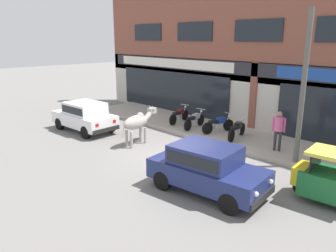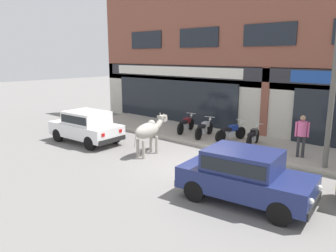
{
  "view_description": "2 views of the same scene",
  "coord_description": "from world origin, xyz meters",
  "px_view_note": "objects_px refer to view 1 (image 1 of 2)",
  "views": [
    {
      "loc": [
        8.45,
        -8.55,
        4.53
      ],
      "look_at": [
        -1.48,
        1.0,
        0.8
      ],
      "focal_mm": 35.0,
      "sensor_mm": 36.0,
      "label": 1
    },
    {
      "loc": [
        6.7,
        -9.01,
        3.92
      ],
      "look_at": [
        -2.2,
        1.0,
        1.03
      ],
      "focal_mm": 35.0,
      "sensor_mm": 36.0,
      "label": 2
    }
  ],
  "objects_px": {
    "motorcycle_0": "(179,115)",
    "pedestrian": "(279,127)",
    "motorcycle_2": "(218,124)",
    "utility_pole": "(303,89)",
    "motorcycle_3": "(237,130)",
    "car_0": "(207,167)",
    "auto_rickshaw": "(332,181)",
    "motorcycle_1": "(194,120)",
    "car_1": "(85,115)",
    "cow": "(137,122)"
  },
  "relations": [
    {
      "from": "motorcycle_0",
      "to": "motorcycle_1",
      "type": "distance_m",
      "value": 1.29
    },
    {
      "from": "motorcycle_2",
      "to": "pedestrian",
      "type": "relative_size",
      "value": 1.11
    },
    {
      "from": "car_0",
      "to": "motorcycle_2",
      "type": "bearing_deg",
      "value": 124.26
    },
    {
      "from": "pedestrian",
      "to": "motorcycle_1",
      "type": "bearing_deg",
      "value": 177.69
    },
    {
      "from": "car_1",
      "to": "motorcycle_2",
      "type": "height_order",
      "value": "car_1"
    },
    {
      "from": "cow",
      "to": "motorcycle_2",
      "type": "height_order",
      "value": "cow"
    },
    {
      "from": "motorcycle_3",
      "to": "auto_rickshaw",
      "type": "bearing_deg",
      "value": -28.77
    },
    {
      "from": "car_1",
      "to": "utility_pole",
      "type": "relative_size",
      "value": 0.69
    },
    {
      "from": "car_0",
      "to": "motorcycle_3",
      "type": "distance_m",
      "value": 5.27
    },
    {
      "from": "motorcycle_1",
      "to": "utility_pole",
      "type": "xyz_separation_m",
      "value": [
        5.59,
        -0.78,
        2.27
      ]
    },
    {
      "from": "motorcycle_0",
      "to": "motorcycle_2",
      "type": "relative_size",
      "value": 1.0
    },
    {
      "from": "motorcycle_1",
      "to": "motorcycle_2",
      "type": "relative_size",
      "value": 1.01
    },
    {
      "from": "cow",
      "to": "motorcycle_2",
      "type": "relative_size",
      "value": 1.2
    },
    {
      "from": "car_0",
      "to": "motorcycle_3",
      "type": "bearing_deg",
      "value": 114.75
    },
    {
      "from": "utility_pole",
      "to": "motorcycle_0",
      "type": "bearing_deg",
      "value": 171.69
    },
    {
      "from": "motorcycle_3",
      "to": "pedestrian",
      "type": "distance_m",
      "value": 2.18
    },
    {
      "from": "auto_rickshaw",
      "to": "car_1",
      "type": "bearing_deg",
      "value": -174.2
    },
    {
      "from": "car_0",
      "to": "pedestrian",
      "type": "relative_size",
      "value": 2.34
    },
    {
      "from": "car_1",
      "to": "motorcycle_0",
      "type": "height_order",
      "value": "car_1"
    },
    {
      "from": "car_0",
      "to": "motorcycle_1",
      "type": "bearing_deg",
      "value": 134.69
    },
    {
      "from": "cow",
      "to": "utility_pole",
      "type": "distance_m",
      "value": 6.72
    },
    {
      "from": "utility_pole",
      "to": "car_0",
      "type": "bearing_deg",
      "value": -103.43
    },
    {
      "from": "motorcycle_0",
      "to": "pedestrian",
      "type": "bearing_deg",
      "value": -3.99
    },
    {
      "from": "motorcycle_3",
      "to": "car_1",
      "type": "bearing_deg",
      "value": -147.92
    },
    {
      "from": "cow",
      "to": "motorcycle_3",
      "type": "relative_size",
      "value": 1.2
    },
    {
      "from": "cow",
      "to": "car_1",
      "type": "height_order",
      "value": "cow"
    },
    {
      "from": "car_1",
      "to": "auto_rickshaw",
      "type": "relative_size",
      "value": 1.81
    },
    {
      "from": "car_0",
      "to": "car_1",
      "type": "bearing_deg",
      "value": 174.37
    },
    {
      "from": "cow",
      "to": "car_0",
      "type": "xyz_separation_m",
      "value": [
        5.01,
        -1.38,
        -0.19
      ]
    },
    {
      "from": "pedestrian",
      "to": "car_0",
      "type": "bearing_deg",
      "value": -88.43
    },
    {
      "from": "motorcycle_2",
      "to": "motorcycle_3",
      "type": "xyz_separation_m",
      "value": [
        1.15,
        -0.14,
        0.0
      ]
    },
    {
      "from": "car_0",
      "to": "utility_pole",
      "type": "distance_m",
      "value": 4.52
    },
    {
      "from": "car_0",
      "to": "auto_rickshaw",
      "type": "height_order",
      "value": "auto_rickshaw"
    },
    {
      "from": "motorcycle_2",
      "to": "motorcycle_0",
      "type": "bearing_deg",
      "value": 179.88
    },
    {
      "from": "car_1",
      "to": "motorcycle_2",
      "type": "xyz_separation_m",
      "value": [
        5.14,
        4.09,
        -0.25
      ]
    },
    {
      "from": "pedestrian",
      "to": "utility_pole",
      "type": "relative_size",
      "value": 0.3
    },
    {
      "from": "car_1",
      "to": "auto_rickshaw",
      "type": "distance_m",
      "value": 11.43
    },
    {
      "from": "cow",
      "to": "auto_rickshaw",
      "type": "height_order",
      "value": "cow"
    },
    {
      "from": "motorcycle_3",
      "to": "motorcycle_0",
      "type": "bearing_deg",
      "value": 177.72
    },
    {
      "from": "motorcycle_2",
      "to": "utility_pole",
      "type": "xyz_separation_m",
      "value": [
        4.29,
        -1.0,
        2.27
      ]
    },
    {
      "from": "motorcycle_2",
      "to": "motorcycle_3",
      "type": "bearing_deg",
      "value": -7.09
    },
    {
      "from": "motorcycle_1",
      "to": "motorcycle_2",
      "type": "bearing_deg",
      "value": 9.43
    },
    {
      "from": "motorcycle_3",
      "to": "cow",
      "type": "bearing_deg",
      "value": -129.53
    },
    {
      "from": "motorcycle_1",
      "to": "motorcycle_2",
      "type": "height_order",
      "value": "same"
    },
    {
      "from": "motorcycle_0",
      "to": "motorcycle_1",
      "type": "xyz_separation_m",
      "value": [
        1.27,
        -0.22,
        0.0
      ]
    },
    {
      "from": "motorcycle_3",
      "to": "pedestrian",
      "type": "xyz_separation_m",
      "value": [
        2.08,
        -0.26,
        0.6
      ]
    },
    {
      "from": "car_1",
      "to": "utility_pole",
      "type": "distance_m",
      "value": 10.13
    },
    {
      "from": "motorcycle_2",
      "to": "utility_pole",
      "type": "bearing_deg",
      "value": -13.09
    },
    {
      "from": "car_0",
      "to": "motorcycle_1",
      "type": "distance_m",
      "value": 6.63
    },
    {
      "from": "motorcycle_0",
      "to": "motorcycle_3",
      "type": "xyz_separation_m",
      "value": [
        3.73,
        -0.15,
        0.0
      ]
    }
  ]
}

